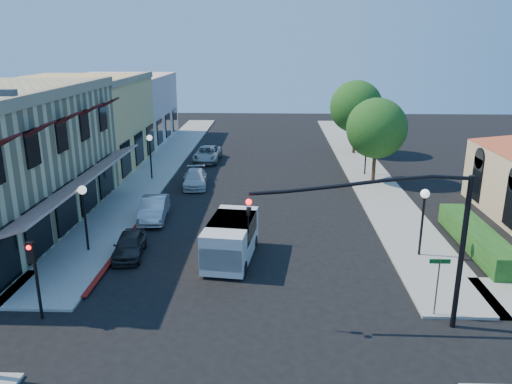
{
  "coord_description": "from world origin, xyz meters",
  "views": [
    {
      "loc": [
        1.07,
        -15.57,
        10.51
      ],
      "look_at": [
        0.13,
        10.44,
        2.6
      ],
      "focal_mm": 35.0,
      "sensor_mm": 36.0,
      "label": 1
    }
  ],
  "objects_px": {
    "street_tree_b": "(356,107)",
    "lamppost_left_far": "(150,146)",
    "secondary_signal": "(34,266)",
    "lamppost_right_far": "(367,142)",
    "parked_car_c": "(195,179)",
    "parked_car_d": "(207,154)",
    "lamppost_left_near": "(83,202)",
    "street_tree_a": "(377,128)",
    "signal_mast_arm": "(405,226)",
    "street_name_sign": "(438,278)",
    "lamppost_right_near": "(424,206)",
    "parked_car_a": "(129,245)",
    "parked_car_b": "(154,209)",
    "white_van": "(231,238)"
  },
  "relations": [
    {
      "from": "lamppost_right_far",
      "to": "parked_car_d",
      "type": "xyz_separation_m",
      "value": [
        -13.43,
        4.47,
        -2.07
      ]
    },
    {
      "from": "lamppost_left_near",
      "to": "lamppost_right_near",
      "type": "height_order",
      "value": "same"
    },
    {
      "from": "lamppost_left_near",
      "to": "white_van",
      "type": "relative_size",
      "value": 0.73
    },
    {
      "from": "street_tree_a",
      "to": "parked_car_c",
      "type": "distance_m",
      "value": 14.17
    },
    {
      "from": "street_tree_a",
      "to": "signal_mast_arm",
      "type": "distance_m",
      "value": 20.71
    },
    {
      "from": "secondary_signal",
      "to": "street_name_sign",
      "type": "relative_size",
      "value": 1.33
    },
    {
      "from": "lamppost_right_near",
      "to": "lamppost_right_far",
      "type": "relative_size",
      "value": 1.0
    },
    {
      "from": "street_tree_a",
      "to": "parked_car_a",
      "type": "xyz_separation_m",
      "value": [
        -15.0,
        -14.41,
        -3.6
      ]
    },
    {
      "from": "secondary_signal",
      "to": "parked_car_b",
      "type": "distance_m",
      "value": 11.85
    },
    {
      "from": "parked_car_c",
      "to": "parked_car_d",
      "type": "bearing_deg",
      "value": 84.57
    },
    {
      "from": "signal_mast_arm",
      "to": "lamppost_left_near",
      "type": "height_order",
      "value": "signal_mast_arm"
    },
    {
      "from": "parked_car_a",
      "to": "street_name_sign",
      "type": "bearing_deg",
      "value": -27.29
    },
    {
      "from": "street_tree_b",
      "to": "lamppost_right_near",
      "type": "xyz_separation_m",
      "value": [
        -0.3,
        -24.0,
        -1.81
      ]
    },
    {
      "from": "lamppost_left_far",
      "to": "white_van",
      "type": "distance_m",
      "value": 16.64
    },
    {
      "from": "signal_mast_arm",
      "to": "street_name_sign",
      "type": "relative_size",
      "value": 3.2
    },
    {
      "from": "street_tree_b",
      "to": "lamppost_left_far",
      "type": "xyz_separation_m",
      "value": [
        -17.3,
        -10.0,
        -1.81
      ]
    },
    {
      "from": "street_tree_b",
      "to": "lamppost_left_far",
      "type": "height_order",
      "value": "street_tree_b"
    },
    {
      "from": "lamppost_left_near",
      "to": "parked_car_d",
      "type": "height_order",
      "value": "lamppost_left_near"
    },
    {
      "from": "street_tree_b",
      "to": "lamppost_right_near",
      "type": "bearing_deg",
      "value": -90.72
    },
    {
      "from": "parked_car_c",
      "to": "lamppost_right_far",
      "type": "bearing_deg",
      "value": 9.15
    },
    {
      "from": "lamppost_right_near",
      "to": "lamppost_left_near",
      "type": "bearing_deg",
      "value": 180.0
    },
    {
      "from": "signal_mast_arm",
      "to": "white_van",
      "type": "relative_size",
      "value": 1.63
    },
    {
      "from": "secondary_signal",
      "to": "lamppost_right_far",
      "type": "height_order",
      "value": "lamppost_right_far"
    },
    {
      "from": "parked_car_b",
      "to": "parked_car_a",
      "type": "bearing_deg",
      "value": -94.85
    },
    {
      "from": "street_tree_b",
      "to": "parked_car_c",
      "type": "xyz_separation_m",
      "value": [
        -13.6,
        -11.68,
        -3.94
      ]
    },
    {
      "from": "secondary_signal",
      "to": "street_tree_b",
      "type": "bearing_deg",
      "value": 61.23
    },
    {
      "from": "street_tree_b",
      "to": "parked_car_d",
      "type": "distance_m",
      "value": 14.69
    },
    {
      "from": "street_tree_b",
      "to": "parked_car_b",
      "type": "bearing_deg",
      "value": -128.29
    },
    {
      "from": "signal_mast_arm",
      "to": "white_van",
      "type": "bearing_deg",
      "value": 140.13
    },
    {
      "from": "lamppost_right_far",
      "to": "white_van",
      "type": "height_order",
      "value": "lamppost_right_far"
    },
    {
      "from": "lamppost_left_far",
      "to": "lamppost_right_far",
      "type": "bearing_deg",
      "value": 6.71
    },
    {
      "from": "street_tree_a",
      "to": "parked_car_d",
      "type": "height_order",
      "value": "street_tree_a"
    },
    {
      "from": "parked_car_a",
      "to": "lamppost_left_far",
      "type": "bearing_deg",
      "value": 93.24
    },
    {
      "from": "secondary_signal",
      "to": "parked_car_b",
      "type": "height_order",
      "value": "secondary_signal"
    },
    {
      "from": "lamppost_left_near",
      "to": "parked_car_c",
      "type": "xyz_separation_m",
      "value": [
        3.7,
        12.32,
        -2.13
      ]
    },
    {
      "from": "street_name_sign",
      "to": "street_tree_a",
      "type": "bearing_deg",
      "value": 86.24
    },
    {
      "from": "secondary_signal",
      "to": "lamppost_left_near",
      "type": "xyz_separation_m",
      "value": [
        -0.5,
        6.59,
        0.42
      ]
    },
    {
      "from": "street_tree_a",
      "to": "lamppost_right_near",
      "type": "bearing_deg",
      "value": -91.23
    },
    {
      "from": "street_tree_a",
      "to": "lamppost_left_far",
      "type": "bearing_deg",
      "value": 180.0
    },
    {
      "from": "parked_car_c",
      "to": "parked_car_d",
      "type": "xyz_separation_m",
      "value": [
        -0.13,
        8.15,
        0.06
      ]
    },
    {
      "from": "street_tree_a",
      "to": "parked_car_c",
      "type": "relative_size",
      "value": 1.56
    },
    {
      "from": "lamppost_right_far",
      "to": "white_van",
      "type": "distance_m",
      "value": 19.34
    },
    {
      "from": "lamppost_left_far",
      "to": "white_van",
      "type": "bearing_deg",
      "value": -63.1
    },
    {
      "from": "street_name_sign",
      "to": "white_van",
      "type": "bearing_deg",
      "value": 149.42
    },
    {
      "from": "street_tree_a",
      "to": "white_van",
      "type": "bearing_deg",
      "value": -123.58
    },
    {
      "from": "lamppost_left_far",
      "to": "white_van",
      "type": "relative_size",
      "value": 0.73
    },
    {
      "from": "street_tree_a",
      "to": "white_van",
      "type": "height_order",
      "value": "street_tree_a"
    },
    {
      "from": "street_tree_b",
      "to": "street_tree_a",
      "type": "bearing_deg",
      "value": -90.0
    },
    {
      "from": "street_tree_a",
      "to": "secondary_signal",
      "type": "xyz_separation_m",
      "value": [
        -16.8,
        -20.59,
        -1.88
      ]
    },
    {
      "from": "secondary_signal",
      "to": "parked_car_b",
      "type": "bearing_deg",
      "value": 81.17
    }
  ]
}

